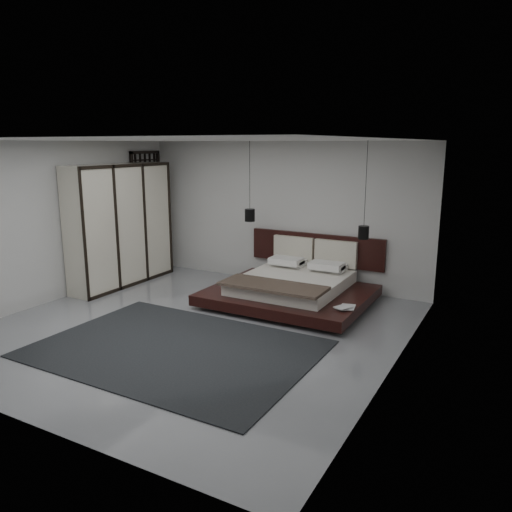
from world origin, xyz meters
The scene contains 14 objects.
floor centered at (0.00, 0.00, 0.00)m, with size 6.00×6.00×0.00m, color gray.
ceiling centered at (0.00, 0.00, 2.80)m, with size 6.00×6.00×0.00m, color white.
wall_back centered at (0.00, 3.00, 1.40)m, with size 6.00×6.00×0.00m, color beige.
wall_front centered at (0.00, -3.00, 1.40)m, with size 6.00×6.00×0.00m, color beige.
wall_left centered at (-3.00, 0.00, 1.40)m, with size 6.00×6.00×0.00m, color beige.
wall_right centered at (3.00, 0.00, 1.40)m, with size 6.00×6.00×0.00m, color beige.
lattice_screen centered at (-2.95, 2.45, 1.30)m, with size 0.05×0.90×2.60m, color black.
bed centered at (0.78, 1.91, 0.28)m, with size 2.70×2.36×1.06m.
book_lower centered at (1.88, 1.27, 0.26)m, with size 0.22×0.30×0.03m, color #99724C.
book_upper centered at (1.87, 1.24, 0.29)m, with size 0.19×0.26×0.02m, color #99724C.
pendant_left centered at (-0.33, 2.33, 1.43)m, with size 0.19×0.19×1.49m.
pendant_right centered at (1.88, 2.33, 1.28)m, with size 0.18×0.18×1.63m.
wardrobe centered at (-2.70, 1.35, 1.19)m, with size 0.57×2.42×2.37m.
rug centered at (0.26, -0.80, 0.01)m, with size 3.73×2.66×0.02m, color black.
Camera 1 is at (4.28, -5.86, 2.74)m, focal length 35.00 mm.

